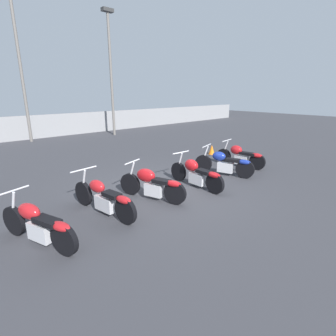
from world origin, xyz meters
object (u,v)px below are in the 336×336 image
Objects in this scene: motorcycle_slot_1 at (104,198)px; traffic_cone_far at (212,150)px; motorcycle_slot_5 at (241,156)px; motorcycle_slot_0 at (38,224)px; light_pole_left at (19,53)px; motorcycle_slot_4 at (225,163)px; light_pole_right at (110,64)px; motorcycle_slot_2 at (152,184)px; motorcycle_slot_3 at (196,173)px.

motorcycle_slot_1 reaches higher than traffic_cone_far.
motorcycle_slot_0 is at bearing 176.12° from motorcycle_slot_5.
light_pole_left is 12.47m from motorcycle_slot_4.
motorcycle_slot_5 reaches higher than traffic_cone_far.
traffic_cone_far is (0.31, -7.91, -4.20)m from light_pole_right.
traffic_cone_far is (2.16, 2.26, -0.20)m from motorcycle_slot_4.
light_pole_left is 18.51× the size of traffic_cone_far.
light_pole_left reaches higher than motorcycle_slot_5.
motorcycle_slot_2 is 0.95× the size of motorcycle_slot_4.
motorcycle_slot_1 is at bearing 161.48° from motorcycle_slot_4.
motorcycle_slot_3 is (2.96, -0.23, 0.02)m from motorcycle_slot_1.
traffic_cone_far is at bearing 60.43° from motorcycle_slot_5.
motorcycle_slot_3 is at bearing -12.33° from motorcycle_slot_1.
motorcycle_slot_1 reaches higher than motorcycle_slot_2.
motorcycle_slot_1 is 1.07× the size of motorcycle_slot_4.
motorcycle_slot_1 is at bearing -122.50° from light_pole_right.
motorcycle_slot_5 is (1.32, 0.21, 0.01)m from motorcycle_slot_4.
motorcycle_slot_2 is 4.50m from motorcycle_slot_5.
light_pole_right is at bearing 49.57° from motorcycle_slot_1.
traffic_cone_far is at bearing 3.90° from motorcycle_slot_2.
light_pole_left is at bearing 98.52° from motorcycle_slot_3.
motorcycle_slot_2 is at bearing -91.00° from light_pole_left.
light_pole_left is at bearing 70.30° from motorcycle_slot_2.
light_pole_right is 11.99m from motorcycle_slot_2.
motorcycle_slot_1 is at bearing 173.83° from motorcycle_slot_5.
motorcycle_slot_3 is 1.61m from motorcycle_slot_4.
motorcycle_slot_4 is (-1.85, -10.17, -4.01)m from light_pole_right.
motorcycle_slot_3 is 4.46m from traffic_cone_far.
motorcycle_slot_2 is at bearing -157.41° from traffic_cone_far.
motorcycle_slot_1 is 2.97m from motorcycle_slot_3.
light_pole_right is 10.75m from motorcycle_slot_5.
motorcycle_slot_5 is (4.30, -11.11, -4.29)m from light_pole_left.
motorcycle_slot_5 is at bearing -93.05° from light_pole_right.
motorcycle_slot_4 is (1.61, 0.12, -0.01)m from motorcycle_slot_3.
light_pole_right reaches higher than motorcycle_slot_3.
light_pole_left is at bearing 56.17° from motorcycle_slot_0.
motorcycle_slot_1 is at bearing -6.78° from motorcycle_slot_0.
motorcycle_slot_4 is at bearing -178.16° from motorcycle_slot_5.
motorcycle_slot_4 reaches higher than motorcycle_slot_3.
light_pole_left is at bearing 103.96° from motorcycle_slot_5.
motorcycle_slot_2 is 0.98× the size of motorcycle_slot_5.
motorcycle_slot_2 is 0.92× the size of motorcycle_slot_3.
light_pole_left is at bearing 74.03° from motorcycle_slot_1.
motorcycle_slot_4 is (4.56, -0.10, 0.00)m from motorcycle_slot_1.
motorcycle_slot_2 is (-0.20, -11.28, -4.27)m from light_pole_left.
light_pole_right is at bearing 73.12° from motorcycle_slot_3.
motorcycle_slot_0 is 1.58m from motorcycle_slot_1.
motorcycle_slot_1 is (-1.58, -11.21, -4.30)m from light_pole_left.
light_pole_left is at bearing 119.57° from traffic_cone_far.
motorcycle_slot_1 is 1.11× the size of motorcycle_slot_5.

